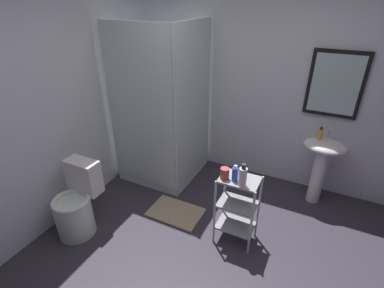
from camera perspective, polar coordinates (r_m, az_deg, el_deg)
The scene contains 13 objects.
ground_plane at distance 2.82m, azimuth 4.19°, elevation -24.83°, with size 4.20×4.20×0.02m, color #36303D.
wall_back at distance 3.64m, azimuth 16.57°, elevation 11.09°, with size 4.20×0.14×2.50m.
wall_left at distance 3.09m, azimuth -28.56°, elevation 5.83°, with size 0.10×4.20×2.50m, color silver.
shower_stall at distance 3.76m, azimuth -5.17°, elevation -0.37°, with size 0.92×0.92×2.00m.
pedestal_sink at distance 3.54m, azimuth 24.54°, elevation -2.75°, with size 0.46×0.37×0.81m.
sink_faucet at distance 3.53m, azimuth 25.58°, elevation 2.08°, with size 0.03×0.03×0.10m, color silver.
toilet at distance 3.21m, azimuth -22.02°, elevation -11.32°, with size 0.37×0.49×0.76m.
storage_cart at distance 2.83m, azimuth 9.04°, elevation -11.97°, with size 0.38×0.28×0.74m.
hand_soap_bottle at distance 3.42m, azimuth 24.23°, elevation 1.84°, with size 0.05×0.05×0.14m.
lotion_bottle_white at distance 2.52m, azimuth 10.11°, elevation -6.40°, with size 0.07×0.07×0.22m.
shampoo_bottle_blue at distance 2.58m, azimuth 8.61°, elevation -5.96°, with size 0.06×0.06×0.16m.
rinse_cup at distance 2.60m, azimuth 6.55°, elevation -5.88°, with size 0.08×0.08×0.11m, color #B24742.
bath_mat at distance 3.37m, azimuth -3.29°, elevation -13.45°, with size 0.60×0.40×0.02m, color tan.
Camera 1 is at (0.59, -1.61, 2.23)m, focal length 26.69 mm.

